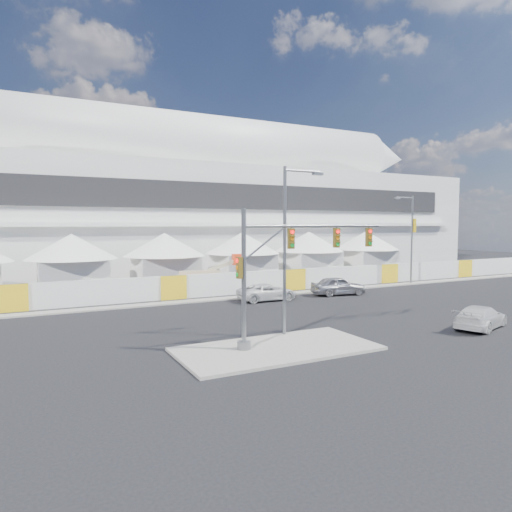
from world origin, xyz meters
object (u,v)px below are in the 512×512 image
pickup_near (480,317)px  streetlight_curb (410,233)px  boom_lift (194,284)px  pickup_curb (267,292)px  streetlight_median (288,239)px  sedan_silver (338,286)px  lot_car_a (346,273)px  lot_car_c (145,287)px  traffic_mast (278,270)px  lot_car_b (437,269)px

pickup_near → streetlight_curb: (11.65, 16.99, 4.68)m
boom_lift → pickup_curb: bearing=-45.6°
pickup_curb → streetlight_median: 13.07m
sedan_silver → streetlight_median: 16.63m
lot_car_a → lot_car_c: 23.35m
traffic_mast → streetlight_median: streetlight_median is taller
streetlight_median → streetlight_curb: size_ratio=1.01×
traffic_mast → boom_lift: size_ratio=1.25×
streetlight_curb → sedan_silver: bearing=-167.4°
sedan_silver → pickup_curb: 7.00m
sedan_silver → lot_car_c: bearing=69.1°
lot_car_b → lot_car_c: (-36.72, 0.64, -0.02)m
lot_car_a → sedan_silver: bearing=140.0°
sedan_silver → streetlight_curb: (11.24, 2.52, 4.54)m
lot_car_b → streetlight_curb: streetlight_curb is taller
lot_car_c → streetlight_median: (3.44, -19.31, 4.86)m
pickup_curb → boom_lift: 7.25m
lot_car_b → lot_car_c: bearing=82.2°
lot_car_a → pickup_near: bearing=161.7°
traffic_mast → boom_lift: (2.12, 18.73, -3.05)m
pickup_curb → traffic_mast: (-6.44, -12.91, 3.31)m
lot_car_b → lot_car_a: bearing=77.7°
lot_car_a → traffic_mast: bearing=136.7°
traffic_mast → pickup_curb: bearing=63.5°
lot_car_c → traffic_mast: size_ratio=0.50×
traffic_mast → streetlight_median: 2.84m
lot_car_b → boom_lift: bearing=86.1°
streetlight_median → lot_car_a: bearing=45.1°
sedan_silver → lot_car_b: size_ratio=1.25×
traffic_mast → boom_lift: bearing=83.6°
lot_car_a → streetlight_curb: streetlight_curb is taller
lot_car_a → streetlight_median: (-19.90, -19.95, 4.77)m
pickup_near → lot_car_b: pickup_near is taller
pickup_near → lot_car_c: (-14.80, 23.01, -0.05)m
streetlight_curb → pickup_near: bearing=-124.4°
sedan_silver → streetlight_median: size_ratio=0.52×
pickup_near → lot_car_a: 25.14m
lot_car_b → sedan_silver: bearing=103.3°
lot_car_a → boom_lift: boom_lift is taller
traffic_mast → streetlight_curb: 28.93m
pickup_near → traffic_mast: 13.58m
lot_car_c → pickup_near: bearing=-152.7°
lot_car_a → lot_car_b: (13.38, -1.28, -0.07)m
pickup_curb → boom_lift: (-4.32, 5.82, 0.26)m
lot_car_c → boom_lift: bearing=-126.3°
streetlight_median → streetlight_curb: streetlight_median is taller
lot_car_c → streetlight_median: bearing=-175.4°
streetlight_median → sedan_silver: bearing=42.5°
pickup_curb → lot_car_b: bearing=-74.2°
streetlight_median → traffic_mast: bearing=-133.8°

